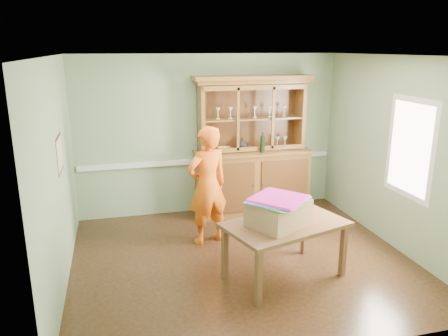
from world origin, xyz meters
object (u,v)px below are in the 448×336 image
object	(u,v)px
china_hutch	(252,166)
person	(207,186)
dining_table	(285,229)
cardboard_box	(278,213)

from	to	relation	value
china_hutch	person	bearing A→B (deg)	-133.97
china_hutch	dining_table	size ratio (longest dim) A/B	1.43
dining_table	person	distance (m)	1.45
china_hutch	cardboard_box	world-z (taller)	china_hutch
china_hutch	cardboard_box	size ratio (longest dim) A/B	3.56
cardboard_box	person	size ratio (longest dim) A/B	0.38
person	dining_table	bearing A→B (deg)	102.01
cardboard_box	person	distance (m)	1.41
china_hutch	dining_table	xyz separation A→B (m)	(-0.31, -2.29, -0.18)
person	cardboard_box	bearing A→B (deg)	97.23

